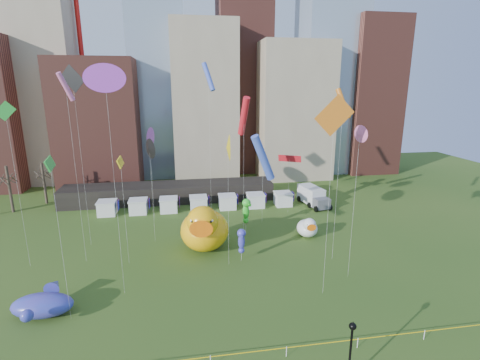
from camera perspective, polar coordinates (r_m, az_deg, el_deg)
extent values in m
cube|color=gray|center=(89.74, -28.69, 13.15)|extent=(14.00, 12.00, 42.00)
cube|color=brown|center=(81.18, -21.27, 8.26)|extent=(16.00, 14.00, 26.00)
cube|color=#8C9EB2|center=(87.48, -12.98, 18.80)|extent=(12.00, 12.00, 55.00)
cube|color=gray|center=(83.38, -5.69, 12.08)|extent=(14.00, 14.00, 34.00)
cube|color=brown|center=(91.42, 0.55, 23.06)|extent=(12.00, 12.00, 68.00)
cube|color=gray|center=(85.23, 8.22, 10.71)|extent=(16.00, 14.00, 30.00)
cube|color=#8C9EB2|center=(92.29, 13.84, 16.34)|extent=(14.00, 12.00, 48.00)
cube|color=brown|center=(94.81, 19.80, 12.22)|extent=(12.00, 12.00, 36.00)
cylinder|color=red|center=(91.13, -24.48, 24.43)|extent=(1.00, 1.00, 76.00)
cylinder|color=red|center=(94.23, 11.43, 25.01)|extent=(1.00, 1.00, 76.00)
cube|color=black|center=(67.92, -11.08, -1.93)|extent=(38.00, 6.00, 3.20)
cube|color=white|center=(63.53, -20.25, -4.24)|extent=(2.80, 2.80, 2.20)
cube|color=red|center=(63.05, -18.69, -3.76)|extent=(0.08, 1.40, 1.60)
cube|color=white|center=(62.74, -15.76, -4.10)|extent=(2.80, 2.80, 2.20)
cube|color=red|center=(62.40, -14.15, -3.61)|extent=(0.08, 1.40, 1.60)
cube|color=white|center=(62.34, -11.18, -3.94)|extent=(2.80, 2.80, 2.20)
cube|color=red|center=(62.14, -9.55, -3.44)|extent=(0.08, 1.40, 1.60)
cube|color=white|center=(62.35, -6.58, -3.75)|extent=(2.80, 2.80, 2.20)
cube|color=red|center=(62.29, -4.94, -3.24)|extent=(0.08, 1.40, 1.60)
cube|color=white|center=(62.75, -2.01, -3.53)|extent=(2.80, 2.80, 2.20)
cube|color=red|center=(62.83, -0.39, -3.02)|extent=(0.08, 1.40, 1.60)
cube|color=white|center=(63.54, 2.47, -3.30)|extent=(2.80, 2.80, 2.20)
cube|color=red|center=(63.77, 4.06, -2.79)|extent=(0.08, 1.40, 1.60)
cube|color=white|center=(64.71, 6.82, -3.06)|extent=(2.80, 2.80, 2.20)
cube|color=red|center=(65.08, 8.35, -2.55)|extent=(0.08, 1.40, 1.60)
cylinder|color=#382B21|center=(71.23, -32.60, -1.25)|extent=(0.44, 0.44, 8.00)
cylinder|color=#382B21|center=(73.43, -28.53, -0.49)|extent=(0.44, 0.44, 7.50)
cylinder|color=white|center=(31.68, 7.36, -25.29)|extent=(0.06, 0.06, 0.90)
cylinder|color=white|center=(33.61, 18.09, -23.28)|extent=(0.06, 0.06, 0.90)
cylinder|color=white|center=(36.44, 27.11, -20.95)|extent=(0.06, 0.06, 0.90)
cube|color=yellow|center=(30.58, -4.70, -26.08)|extent=(50.00, 0.02, 0.07)
ellipsoid|color=#FFB20D|center=(47.47, -5.59, -7.86)|extent=(7.30, 8.20, 5.16)
ellipsoid|color=#FFB20D|center=(50.16, -5.31, -6.75)|extent=(1.89, 1.58, 2.09)
sphere|color=#FFB20D|center=(44.57, -5.91, -6.53)|extent=(4.43, 4.43, 3.88)
cone|color=orange|center=(43.09, -6.11, -7.49)|extent=(2.38, 2.05, 2.13)
sphere|color=white|center=(43.51, -7.47, -6.39)|extent=(0.70, 0.70, 0.70)
sphere|color=white|center=(43.30, -4.65, -6.42)|extent=(0.70, 0.70, 0.70)
sphere|color=black|center=(43.20, -7.52, -6.55)|extent=(0.35, 0.35, 0.35)
sphere|color=black|center=(43.00, -4.68, -6.57)|extent=(0.35, 0.35, 0.35)
ellipsoid|color=white|center=(52.31, 10.55, -7.49)|extent=(3.12, 3.58, 2.39)
ellipsoid|color=white|center=(53.51, 10.16, -7.03)|extent=(0.83, 0.67, 0.97)
sphere|color=white|center=(51.01, 10.93, -6.94)|extent=(1.91, 1.91, 1.80)
cone|color=orange|center=(50.35, 11.17, -7.32)|extent=(1.04, 0.87, 0.99)
sphere|color=white|center=(50.35, 10.55, -6.92)|extent=(0.32, 0.32, 0.32)
sphere|color=white|center=(50.62, 11.64, -6.86)|extent=(0.32, 0.32, 0.32)
sphere|color=black|center=(50.21, 10.60, -6.98)|extent=(0.16, 0.16, 0.16)
sphere|color=black|center=(50.48, 11.69, -6.92)|extent=(0.16, 0.16, 0.16)
cylinder|color=silver|center=(52.49, 0.93, -6.64)|extent=(0.03, 0.03, 3.27)
ellipsoid|color=green|center=(51.92, 0.94, -4.96)|extent=(1.18, 1.08, 2.43)
sphere|color=green|center=(51.36, 0.98, -3.65)|extent=(1.61, 1.61, 1.24)
cone|color=green|center=(50.86, 1.09, -3.91)|extent=(0.69, 0.88, 0.43)
sphere|color=green|center=(52.45, 0.92, -6.37)|extent=(0.87, 0.87, 0.87)
cylinder|color=silver|center=(44.66, 0.23, -11.15)|extent=(0.03, 0.03, 2.53)
ellipsoid|color=#403EBC|center=(44.12, 0.23, -9.67)|extent=(0.93, 0.81, 2.09)
sphere|color=#403EBC|center=(43.54, 0.27, -8.41)|extent=(1.24, 1.24, 1.06)
cone|color=#403EBC|center=(43.12, 0.38, -8.73)|extent=(0.49, 0.72, 0.37)
sphere|color=#403EBC|center=(44.68, 0.22, -11.05)|extent=(0.75, 0.75, 0.75)
ellipsoid|color=#4F3BA2|center=(39.74, -28.76, -16.97)|extent=(5.74, 3.35, 2.14)
cone|color=#4F3BA2|center=(41.96, -27.22, -14.54)|extent=(1.61, 1.80, 1.50)
sphere|color=#4F3BA2|center=(37.18, -30.63, -17.98)|extent=(1.07, 1.07, 1.07)
cylinder|color=black|center=(29.37, 16.99, -25.00)|extent=(0.17, 0.17, 4.51)
sphere|color=black|center=(27.93, 17.38, -21.20)|extent=(0.53, 0.53, 0.53)
cone|color=black|center=(27.77, 17.43, -20.72)|extent=(0.19, 0.19, 0.24)
cube|color=silver|center=(66.25, 11.14, -2.24)|extent=(3.59, 5.96, 2.79)
cube|color=#595960|center=(63.51, 12.72, -3.60)|extent=(2.87, 2.42, 1.79)
cylinder|color=black|center=(64.29, 10.90, -3.91)|extent=(0.45, 1.04, 1.00)
cylinder|color=black|center=(65.69, 13.02, -3.62)|extent=(0.45, 1.04, 1.00)
cylinder|color=black|center=(67.43, 9.30, -2.95)|extent=(0.45, 1.04, 1.00)
cylinder|color=black|center=(68.76, 11.35, -2.70)|extent=(0.45, 1.04, 1.00)
cylinder|color=silver|center=(60.19, 7.70, -0.95)|extent=(0.02, 0.02, 9.26)
cube|color=red|center=(59.12, 7.86, 3.38)|extent=(3.51, 2.18, 1.13)
cylinder|color=silver|center=(45.45, -24.40, 0.10)|extent=(0.02, 0.02, 20.62)
cylinder|color=pink|center=(44.23, -25.84, 13.14)|extent=(1.62, 1.70, 3.10)
cylinder|color=silver|center=(49.96, -23.65, 1.94)|extent=(0.02, 0.02, 21.53)
cube|color=black|center=(48.96, -24.98, 14.32)|extent=(3.08, 1.37, 3.35)
cylinder|color=silver|center=(47.54, -31.61, -1.74)|extent=(0.02, 0.02, 18.13)
cube|color=green|center=(46.16, -33.13, 9.13)|extent=(2.10, 0.50, 2.15)
cylinder|color=silver|center=(41.56, -1.85, -4.52)|extent=(0.02, 0.02, 14.12)
cone|color=yellow|center=(39.79, -1.93, 5.13)|extent=(0.63, 2.94, 2.92)
cylinder|color=silver|center=(50.54, -4.74, 3.46)|extent=(0.02, 0.02, 21.85)
cylinder|color=blue|center=(49.59, -5.01, 15.94)|extent=(1.89, 2.13, 3.77)
cylinder|color=silver|center=(35.99, 13.76, -4.66)|extent=(0.02, 0.02, 18.14)
cube|color=orange|center=(34.14, 14.69, 9.86)|extent=(3.81, 0.05, 3.81)
cylinder|color=silver|center=(57.34, -13.71, 0.03)|extent=(0.02, 0.02, 13.24)
cone|color=purple|center=(56.08, -14.12, 6.59)|extent=(0.92, 2.96, 2.94)
cylinder|color=silver|center=(47.85, 0.58, -0.13)|extent=(0.02, 0.02, 16.98)
cylinder|color=red|center=(46.41, 0.61, 10.06)|extent=(1.35, 3.07, 5.06)
cylinder|color=silver|center=(40.45, 17.50, -4.36)|extent=(0.02, 0.02, 16.01)
cone|color=pink|center=(38.68, 18.41, 6.93)|extent=(0.29, 1.76, 1.75)
cylinder|color=silver|center=(49.63, -13.68, -2.50)|extent=(0.02, 0.02, 12.83)
cone|color=black|center=(48.16, -14.14, 4.81)|extent=(1.26, 2.54, 2.60)
cylinder|color=silver|center=(35.46, -26.41, -9.24)|extent=(0.02, 0.02, 14.56)
cube|color=green|center=(33.37, -27.83, 2.31)|extent=(0.94, 2.99, 0.91)
cylinder|color=silver|center=(44.17, -17.73, -5.21)|extent=(0.02, 0.02, 12.45)
cube|color=yellow|center=(42.53, -18.38, 2.71)|extent=(0.53, 3.11, 0.95)
cylinder|color=silver|center=(55.22, 3.57, -1.72)|extent=(0.02, 0.02, 10.30)
cylinder|color=blue|center=(53.99, 3.66, 3.53)|extent=(4.39, 2.76, 7.22)
cylinder|color=silver|center=(43.69, 15.11, -0.85)|extent=(0.02, 0.02, 18.82)
cylinder|color=orange|center=(42.23, 15.98, 11.55)|extent=(1.71, 1.88, 3.36)
cylinder|color=silver|center=(36.60, -19.08, -2.07)|extent=(0.02, 0.02, 21.38)
cone|color=purple|center=(35.19, -20.57, 14.85)|extent=(2.54, 0.58, 2.52)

